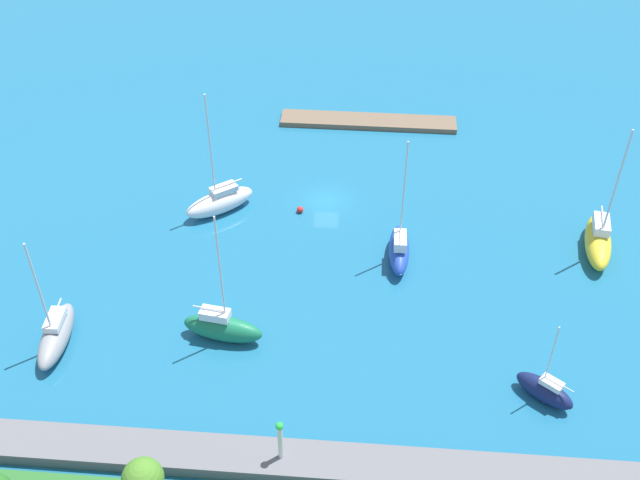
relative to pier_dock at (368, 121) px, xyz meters
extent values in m
plane|color=#1E668C|center=(3.72, 14.96, -0.30)|extent=(160.00, 160.00, 0.00)
cube|color=brown|center=(0.00, 0.00, 0.00)|extent=(20.07, 3.02, 0.60)
cube|color=slate|center=(3.72, 45.87, 0.24)|extent=(64.94, 3.07, 1.07)
cylinder|color=silver|center=(4.58, 45.87, 2.37)|extent=(0.36, 0.36, 3.20)
sphere|color=green|center=(4.58, 45.87, 4.22)|extent=(0.56, 0.56, 0.56)
sphere|color=#4C8428|center=(12.56, 50.72, 4.56)|extent=(2.67, 2.67, 2.67)
ellipsoid|color=#2347B2|center=(-3.54, 23.29, 0.81)|extent=(1.92, 6.54, 2.21)
cube|color=silver|center=(-3.54, 23.81, 2.38)|extent=(1.13, 2.36, 0.93)
cylinder|color=silver|center=(-3.53, 22.96, 7.10)|extent=(0.16, 0.16, 10.38)
cylinder|color=silver|center=(-3.55, 24.13, 2.99)|extent=(0.16, 2.33, 0.13)
ellipsoid|color=#141E4C|center=(-14.54, 38.45, 0.64)|extent=(4.69, 4.08, 1.87)
cube|color=silver|center=(-14.84, 38.68, 1.81)|extent=(1.91, 1.77, 0.47)
cylinder|color=silver|center=(-14.36, 38.31, 4.49)|extent=(0.11, 0.11, 5.84)
cylinder|color=silver|center=(-15.29, 39.01, 2.19)|extent=(1.91, 1.48, 0.09)
ellipsoid|color=white|center=(14.04, 17.56, 0.82)|extent=(7.01, 6.05, 2.24)
cube|color=silver|center=(13.58, 17.21, 2.22)|extent=(2.84, 2.59, 0.56)
cylinder|color=silver|center=(14.32, 17.77, 7.43)|extent=(0.17, 0.17, 10.99)
cylinder|color=silver|center=(13.15, 16.88, 2.65)|extent=(2.43, 1.89, 0.14)
ellipsoid|color=yellow|center=(-21.81, 20.71, 0.85)|extent=(3.33, 7.97, 2.30)
cube|color=silver|center=(-21.89, 20.10, 2.44)|extent=(1.75, 2.94, 0.87)
cylinder|color=silver|center=(-21.76, 21.09, 7.59)|extent=(0.19, 0.19, 11.18)
cylinder|color=silver|center=(-21.96, 19.60, 3.02)|extent=(0.55, 3.02, 0.15)
ellipsoid|color=gray|center=(24.07, 36.04, 0.71)|extent=(2.38, 7.24, 2.02)
cube|color=silver|center=(24.10, 35.47, 2.00)|extent=(1.36, 2.63, 0.56)
cylinder|color=silver|center=(24.06, 36.40, 6.27)|extent=(0.17, 0.17, 9.11)
cylinder|color=silver|center=(24.12, 34.95, 2.43)|extent=(0.26, 2.90, 0.14)
ellipsoid|color=#19724C|center=(10.74, 34.26, 0.84)|extent=(6.89, 2.92, 2.28)
cube|color=silver|center=(11.27, 34.18, 2.36)|extent=(2.55, 1.51, 0.76)
cylinder|color=silver|center=(10.41, 34.31, 7.27)|extent=(0.16, 0.16, 10.58)
cylinder|color=silver|center=(11.74, 34.11, 2.89)|extent=(2.67, 0.53, 0.13)
sphere|color=red|center=(6.17, 17.06, 0.03)|extent=(0.65, 0.65, 0.65)
camera|label=1|loc=(-0.66, 77.00, 47.11)|focal=43.55mm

